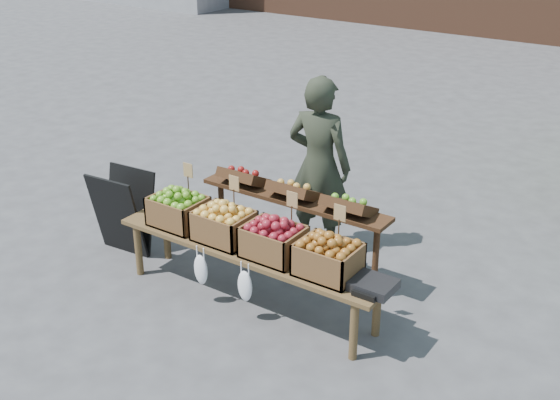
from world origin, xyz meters
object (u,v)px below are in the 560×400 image
Objects in this scene: crate_green_apples at (328,259)px; weighing_scale at (373,285)px; vendor at (319,166)px; chalkboard_sign at (123,212)px; back_table at (293,223)px; crate_russet_pears at (224,226)px; crate_red_apples at (273,242)px; crate_golden_apples at (178,211)px; display_bench at (249,275)px.

crate_green_apples is 1.47× the size of weighing_scale.
vendor reaches higher than chalkboard_sign.
back_table reaches higher than crate_russet_pears.
vendor is 1.33m from crate_red_apples.
crate_golden_apples is (-0.77, -1.27, -0.22)m from vendor.
weighing_scale is at bearing 0.00° from crate_red_apples.
back_table is at bearing 138.64° from crate_green_apples.
crate_russet_pears is at bearing 180.00° from weighing_scale.
back_table is 4.20× the size of crate_russet_pears.
display_bench is at bearing 180.00° from crate_green_apples.
display_bench is 0.93m from crate_golden_apples.
crate_golden_apples is at bearing 180.00° from weighing_scale.
crate_golden_apples is 1.00× the size of crate_red_apples.
crate_red_apples is at bearing -6.54° from chalkboard_sign.
display_bench is at bearing 86.30° from vendor.
vendor reaches higher than display_bench.
vendor is 0.89× the size of back_table.
weighing_scale is (2.08, 0.00, -0.10)m from crate_golden_apples.
crate_green_apples is at bearing 0.00° from crate_red_apples.
display_bench is 5.40× the size of crate_green_apples.
crate_russet_pears is 1.10m from crate_green_apples.
crate_golden_apples and crate_green_apples have the same top height.
vendor is 0.69× the size of display_bench.
chalkboard_sign is 1.42m from crate_russet_pears.
weighing_scale reaches higher than display_bench.
back_table is (0.06, -0.55, -0.41)m from vendor.
chalkboard_sign is 1.80m from back_table.
crate_russet_pears reaches higher than weighing_scale.
crate_russet_pears is 1.47× the size of weighing_scale.
vendor is at bearing 92.26° from display_bench.
vendor is at bearing 104.36° from crate_red_apples.
crate_green_apples is at bearing -41.36° from back_table.
crate_red_apples is (0.55, 0.00, 0.00)m from crate_russet_pears.
chalkboard_sign is 1.96m from crate_red_apples.
crate_green_apples is at bearing 180.00° from weighing_scale.
crate_golden_apples is 1.00× the size of crate_green_apples.
vendor reaches higher than crate_green_apples.
crate_golden_apples is at bearing 180.00° from crate_russet_pears.
crate_red_apples is at bearing 0.00° from crate_golden_apples.
crate_golden_apples is (-0.82, 0.00, 0.42)m from display_bench.
back_table is 0.79m from crate_red_apples.
crate_russet_pears is (1.39, -0.07, 0.26)m from chalkboard_sign.
crate_green_apples is (0.82, 0.00, 0.42)m from display_bench.
vendor is 2.07m from chalkboard_sign.
chalkboard_sign is at bearing 178.40° from crate_green_apples.
chalkboard_sign reaches higher than display_bench.
display_bench is 5.40× the size of crate_red_apples.
crate_golden_apples is at bearing 180.00° from crate_red_apples.
crate_golden_apples and crate_red_apples have the same top height.
crate_russet_pears is 0.55m from crate_red_apples.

